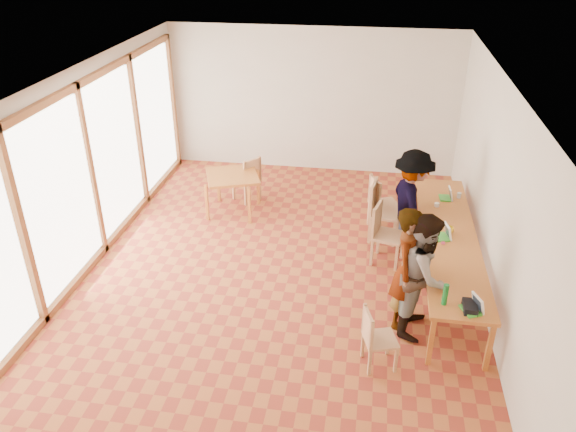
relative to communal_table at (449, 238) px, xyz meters
name	(u,v)px	position (x,y,z in m)	size (l,w,h in m)	color
ground	(281,266)	(-2.50, -0.07, -0.70)	(8.00, 8.00, 0.00)	#A85428
wall_back	(312,101)	(-2.50, 3.93, 0.80)	(6.00, 0.10, 3.00)	beige
wall_front	(199,376)	(-2.50, -4.07, 0.80)	(6.00, 0.10, 3.00)	beige
wall_right	(494,194)	(0.50, -0.07, 0.80)	(0.10, 8.00, 3.00)	beige
window_wall	(89,167)	(-5.46, -0.07, 0.80)	(0.10, 8.00, 3.00)	white
ceiling	(279,75)	(-2.50, -0.07, 2.32)	(6.00, 8.00, 0.04)	white
communal_table	(449,238)	(0.00, 0.00, 0.00)	(0.80, 4.00, 0.75)	#B87528
side_table	(232,179)	(-3.68, 1.63, -0.03)	(0.90, 0.90, 0.75)	#B87528
chair_near	(374,333)	(-1.03, -2.07, -0.21)	(0.47, 0.47, 0.43)	tan
chair_mid	(382,227)	(-0.96, 0.36, -0.10)	(0.56, 0.56, 0.52)	tan
chair_far	(379,205)	(-1.03, 1.07, -0.07)	(0.55, 0.55, 0.55)	tan
chair_empty	(380,198)	(-1.02, 1.38, -0.10)	(0.60, 0.60, 0.52)	tan
chair_spare	(249,175)	(-3.47, 2.12, -0.15)	(0.58, 0.58, 0.48)	tan
person_near	(409,269)	(-0.63, -1.17, 0.16)	(0.63, 0.41, 1.72)	gray
person_mid	(424,274)	(-0.44, -1.23, 0.14)	(0.82, 0.64, 1.70)	gray
person_far	(411,203)	(-0.53, 0.74, 0.17)	(1.13, 0.65, 1.75)	gray
laptop_near	(474,307)	(0.11, -1.78, 0.10)	(0.29, 0.30, 0.21)	green
laptop_mid	(444,234)	(-0.08, -0.08, 0.11)	(0.27, 0.29, 0.22)	green
laptop_far	(448,196)	(0.08, 1.24, 0.10)	(0.22, 0.25, 0.20)	green
yellow_mug	(449,230)	(0.00, 0.08, 0.10)	(0.12, 0.12, 0.10)	yellow
green_bottle	(445,294)	(-0.22, -1.70, 0.19)	(0.07, 0.07, 0.28)	#116324
clear_glass	(459,195)	(0.27, 1.30, 0.09)	(0.07, 0.07, 0.09)	silver
condiment_cup	(437,205)	(-0.11, 0.92, 0.08)	(0.08, 0.08, 0.06)	white
pink_phone	(443,242)	(-0.11, -0.23, 0.05)	(0.05, 0.10, 0.01)	#D83964
black_pouch	(470,307)	(0.07, -1.78, 0.09)	(0.16, 0.26, 0.09)	black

